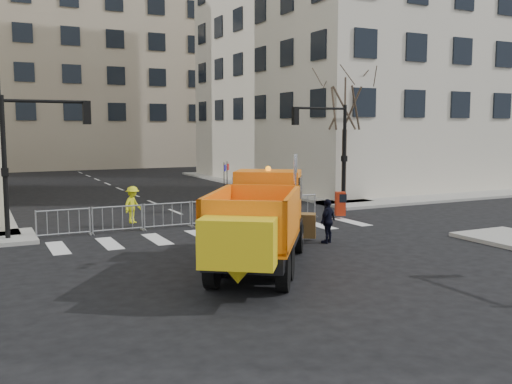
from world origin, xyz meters
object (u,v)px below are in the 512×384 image
cop_a (289,215)px  worker (133,205)px  newspaper_box (340,204)px  plow_truck (259,220)px  cop_c (328,221)px  cop_b (259,221)px

cop_a → worker: (-4.25, 5.99, -0.08)m
cop_a → newspaper_box: cop_a is taller
plow_truck → cop_c: 4.79m
cop_b → plow_truck: bearing=71.0°
cop_b → cop_c: (2.69, -0.30, -0.17)m
plow_truck → cop_b: bearing=8.9°
cop_c → newspaper_box: bearing=-157.5°
cop_c → newspaper_box: cop_c is taller
cop_a → worker: cop_a is taller
cop_c → plow_truck: bearing=3.1°
worker → plow_truck: bearing=-121.6°
cop_b → worker: cop_b is taller
newspaper_box → plow_truck: bearing=-114.1°
cop_b → newspaper_box: cop_b is taller
plow_truck → newspaper_box: bearing=-12.8°
cop_a → newspaper_box: 6.26m
worker → cop_c: bearing=-91.0°
plow_truck → cop_a: size_ratio=4.18×
cop_b → worker: size_ratio=1.24×
cop_a → cop_b: cop_a is taller
cop_c → newspaper_box: (3.68, 4.49, -0.12)m
cop_c → newspaper_box: size_ratio=1.49×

